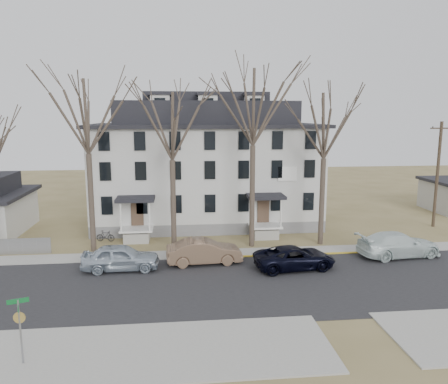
{
  "coord_description": "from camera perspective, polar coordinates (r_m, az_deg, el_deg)",
  "views": [
    {
      "loc": [
        -4.53,
        -22.52,
        10.07
      ],
      "look_at": [
        -1.25,
        9.0,
        4.45
      ],
      "focal_mm": 35.0,
      "sensor_mm": 36.0,
      "label": 1
    }
  ],
  "objects": [
    {
      "name": "bicycle_left",
      "position": [
        35.75,
        -11.49,
        -5.74
      ],
      "size": [
        1.84,
        0.95,
        0.92
      ],
      "primitive_type": "imported",
      "rotation": [
        0.0,
        0.0,
        1.37
      ],
      "color": "black",
      "rests_on": "ground"
    },
    {
      "name": "car_tan",
      "position": [
        30.05,
        -2.61,
        -7.83
      ],
      "size": [
        5.24,
        2.17,
        1.68
      ],
      "primitive_type": "imported",
      "rotation": [
        0.0,
        0.0,
        1.65
      ],
      "color": "brown",
      "rests_on": "ground"
    },
    {
      "name": "boarding_house",
      "position": [
        40.83,
        -2.36,
        3.45
      ],
      "size": [
        20.8,
        12.36,
        12.05
      ],
      "color": "slate",
      "rests_on": "ground"
    },
    {
      "name": "near_sidewalk_left",
      "position": [
        20.51,
        -15.83,
        -19.76
      ],
      "size": [
        20.0,
        5.0,
        0.08
      ],
      "primitive_type": "cube",
      "color": "#A09F97",
      "rests_on": "ground"
    },
    {
      "name": "main_road",
      "position": [
        26.9,
        4.29,
        -11.96
      ],
      "size": [
        120.0,
        10.0,
        0.04
      ],
      "primitive_type": "cube",
      "color": "#27272A",
      "rests_on": "ground"
    },
    {
      "name": "car_white",
      "position": [
        33.88,
        21.83,
        -6.44
      ],
      "size": [
        6.25,
        3.13,
        1.74
      ],
      "primitive_type": "imported",
      "rotation": [
        0.0,
        0.0,
        1.69
      ],
      "color": "silver",
      "rests_on": "ground"
    },
    {
      "name": "tree_center",
      "position": [
        32.81,
        3.84,
        11.81
      ],
      "size": [
        9.0,
        9.0,
        14.7
      ],
      "color": "#473B31",
      "rests_on": "ground"
    },
    {
      "name": "utility_pole_far",
      "position": [
        43.49,
        26.11,
        2.21
      ],
      "size": [
        2.0,
        0.28,
        9.5
      ],
      "color": "#3D3023",
      "rests_on": "ground"
    },
    {
      "name": "ground",
      "position": [
        25.09,
        5.12,
        -13.65
      ],
      "size": [
        120.0,
        120.0,
        0.0
      ],
      "primitive_type": "plane",
      "color": "olive",
      "rests_on": "ground"
    },
    {
      "name": "car_navy",
      "position": [
        29.49,
        9.2,
        -8.51
      ],
      "size": [
        5.59,
        3.05,
        1.48
      ],
      "primitive_type": "imported",
      "rotation": [
        0.0,
        0.0,
        1.68
      ],
      "color": "black",
      "rests_on": "ground"
    },
    {
      "name": "tree_mid_left",
      "position": [
        32.33,
        -6.86,
        9.16
      ],
      "size": [
        7.8,
        7.8,
        12.74
      ],
      "color": "#473B31",
      "rests_on": "ground"
    },
    {
      "name": "street_sign",
      "position": [
        20.02,
        -25.13,
        -15.12
      ],
      "size": [
        0.81,
        0.81,
        2.86
      ],
      "rotation": [
        0.0,
        0.0,
        0.32
      ],
      "color": "gray",
      "rests_on": "ground"
    },
    {
      "name": "tree_far_left",
      "position": [
        32.97,
        -17.54,
        10.08
      ],
      "size": [
        8.4,
        8.4,
        13.72
      ],
      "color": "#473B31",
      "rests_on": "ground"
    },
    {
      "name": "bicycle_right",
      "position": [
        36.42,
        -15.22,
        -5.63
      ],
      "size": [
        1.54,
        0.71,
        0.89
      ],
      "primitive_type": "imported",
      "rotation": [
        0.0,
        0.0,
        1.37
      ],
      "color": "black",
      "rests_on": "ground"
    },
    {
      "name": "car_silver",
      "position": [
        29.59,
        -13.33,
        -8.37
      ],
      "size": [
        5.03,
        2.07,
        1.71
      ],
      "primitive_type": "imported",
      "rotation": [
        0.0,
        0.0,
        1.58
      ],
      "color": "#AFBECC",
      "rests_on": "ground"
    },
    {
      "name": "tree_mid_right",
      "position": [
        34.16,
        13.06,
        9.02
      ],
      "size": [
        7.8,
        7.8,
        12.74
      ],
      "color": "#473B31",
      "rests_on": "ground"
    },
    {
      "name": "yellow_curb",
      "position": [
        32.71,
        11.42,
        -8.08
      ],
      "size": [
        14.0,
        0.25,
        0.06
      ],
      "primitive_type": "cube",
      "color": "gold",
      "rests_on": "ground"
    },
    {
      "name": "far_sidewalk",
      "position": [
        32.46,
        2.4,
        -8.02
      ],
      "size": [
        120.0,
        2.0,
        0.08
      ],
      "primitive_type": "cube",
      "color": "#A09F97",
      "rests_on": "ground"
    }
  ]
}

